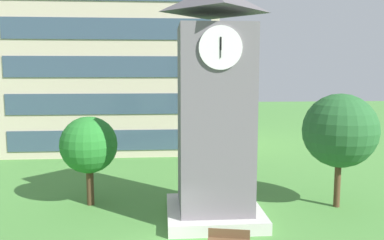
# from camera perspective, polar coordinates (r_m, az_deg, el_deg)

# --- Properties ---
(office_building) EXTENTS (19.13, 11.88, 25.60)m
(office_building) POSITION_cam_1_polar(r_m,az_deg,el_deg) (40.62, -11.10, 14.35)
(office_building) COLOR beige
(office_building) RESTS_ON ground
(clock_tower) EXTENTS (4.85, 4.85, 11.76)m
(clock_tower) POSITION_cam_1_polar(r_m,az_deg,el_deg) (19.75, 3.33, 0.38)
(clock_tower) COLOR slate
(clock_tower) RESTS_ON ground
(park_bench) EXTENTS (1.86, 0.84, 0.88)m
(park_bench) POSITION_cam_1_polar(r_m,az_deg,el_deg) (17.51, 5.40, -17.05)
(park_bench) COLOR brown
(park_bench) RESTS_ON ground
(tree_by_building) EXTENTS (4.10, 4.10, 6.42)m
(tree_by_building) POSITION_cam_1_polar(r_m,az_deg,el_deg) (23.08, 20.80, -1.48)
(tree_by_building) COLOR #513823
(tree_by_building) RESTS_ON ground
(tree_streetside) EXTENTS (3.22, 3.22, 5.11)m
(tree_streetside) POSITION_cam_1_polar(r_m,az_deg,el_deg) (22.82, -14.84, -3.58)
(tree_streetside) COLOR #513823
(tree_streetside) RESTS_ON ground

